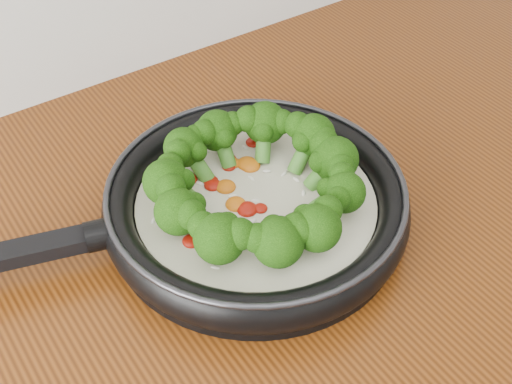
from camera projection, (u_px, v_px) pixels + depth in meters
skillet at (254, 200)px, 0.79m from camera, size 0.58×0.43×0.10m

